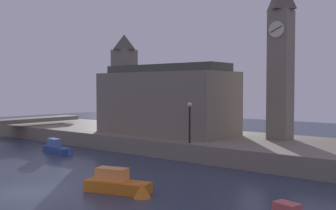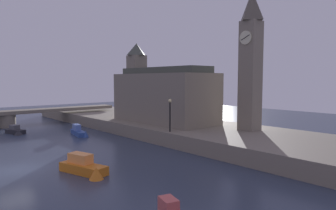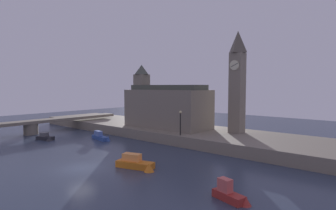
{
  "view_description": "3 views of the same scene",
  "coord_description": "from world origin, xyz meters",
  "views": [
    {
      "loc": [
        21.47,
        -13.02,
        6.14
      ],
      "look_at": [
        -3.11,
        17.08,
        4.51
      ],
      "focal_mm": 44.01,
      "sensor_mm": 36.0,
      "label": 1
    },
    {
      "loc": [
        25.15,
        -6.41,
        6.9
      ],
      "look_at": [
        -2.68,
        17.79,
        3.89
      ],
      "focal_mm": 33.2,
      "sensor_mm": 36.0,
      "label": 2
    },
    {
      "loc": [
        24.69,
        -15.24,
        8.29
      ],
      "look_at": [
        -1.79,
        15.55,
        5.52
      ],
      "focal_mm": 29.81,
      "sensor_mm": 36.0,
      "label": 3
    }
  ],
  "objects": [
    {
      "name": "clock_tower",
      "position": [
        6.03,
        21.75,
        9.07
      ],
      "size": [
        2.03,
        2.08,
        14.63
      ],
      "color": "slate",
      "rests_on": "far_embankment"
    },
    {
      "name": "parliament_hall",
      "position": [
        -5.61,
        19.29,
        4.98
      ],
      "size": [
        14.25,
        6.29,
        10.52
      ],
      "color": "slate",
      "rests_on": "far_embankment"
    },
    {
      "name": "boat_tour_blue",
      "position": [
        -10.87,
        10.32,
        0.42
      ],
      "size": [
        4.58,
        1.71,
        1.49
      ],
      "color": "#2D4C93",
      "rests_on": "ground"
    },
    {
      "name": "ground_plane",
      "position": [
        0.0,
        0.0,
        0.0
      ],
      "size": [
        120.0,
        120.0,
        0.0
      ],
      "primitive_type": "plane",
      "color": "#2D384C"
    },
    {
      "name": "boat_patrol_orange",
      "position": [
        4.39,
        3.63,
        0.48
      ],
      "size": [
        4.76,
        2.33,
        1.51
      ],
      "color": "orange",
      "rests_on": "ground"
    },
    {
      "name": "far_embankment",
      "position": [
        0.0,
        20.0,
        0.75
      ],
      "size": [
        70.0,
        12.0,
        1.5
      ],
      "primitive_type": "cube",
      "color": "slate",
      "rests_on": "ground"
    },
    {
      "name": "streetlamp",
      "position": [
        1.15,
        14.73,
        3.66
      ],
      "size": [
        0.36,
        0.36,
        3.41
      ],
      "color": "black",
      "rests_on": "far_embankment"
    }
  ]
}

